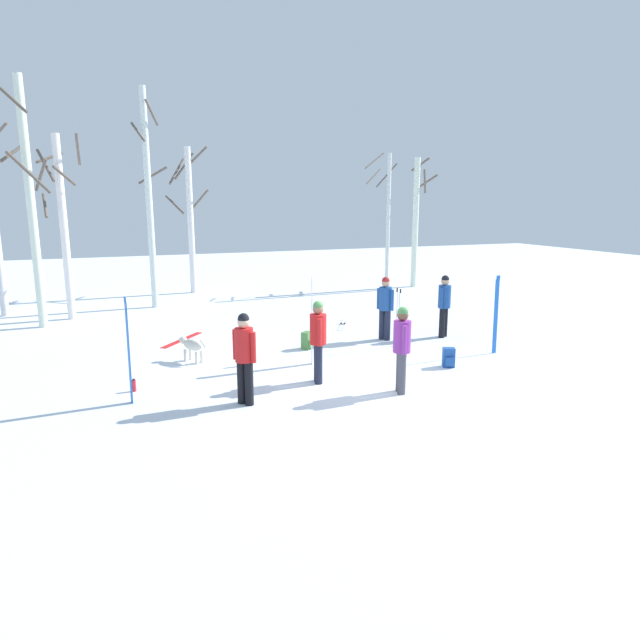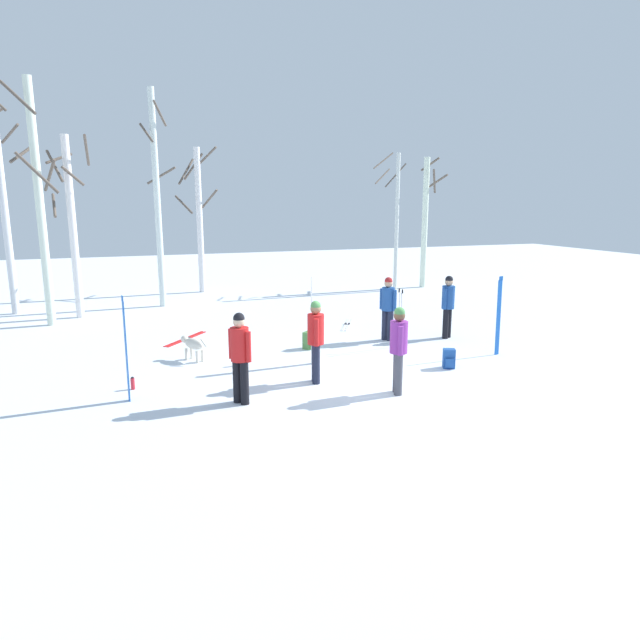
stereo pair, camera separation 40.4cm
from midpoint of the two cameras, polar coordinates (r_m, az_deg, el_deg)
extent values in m
plane|color=white|center=(11.67, 2.97, -6.33)|extent=(60.00, 60.00, 0.00)
cylinder|color=#4C4C56|center=(10.91, 7.31, -5.47)|extent=(0.16, 0.16, 0.82)
cylinder|color=#4C4C56|center=(11.08, 7.14, -5.20)|extent=(0.16, 0.16, 0.82)
cylinder|color=purple|center=(10.80, 7.32, -1.69)|extent=(0.34, 0.34, 0.62)
sphere|color=brown|center=(10.71, 7.38, 0.50)|extent=(0.22, 0.22, 0.22)
sphere|color=#4C8C4C|center=(10.70, 7.39, 0.81)|extent=(0.21, 0.21, 0.21)
cylinder|color=purple|center=(10.61, 7.52, -2.06)|extent=(0.10, 0.10, 0.56)
cylinder|color=purple|center=(11.01, 7.13, -1.53)|extent=(0.10, 0.10, 0.56)
cylinder|color=black|center=(15.59, 11.63, -0.30)|extent=(0.16, 0.16, 0.82)
cylinder|color=black|center=(15.75, 11.90, -0.18)|extent=(0.16, 0.16, 0.82)
cylinder|color=#1E478C|center=(15.53, 11.88, 2.35)|extent=(0.34, 0.34, 0.62)
sphere|color=tan|center=(15.47, 11.94, 3.89)|extent=(0.22, 0.22, 0.22)
sphere|color=black|center=(15.46, 11.95, 4.11)|extent=(0.21, 0.21, 0.21)
cylinder|color=#1E478C|center=(15.35, 11.55, 2.18)|extent=(0.10, 0.10, 0.56)
cylinder|color=#1E478C|center=(15.73, 12.19, 2.38)|extent=(0.10, 0.10, 0.56)
cylinder|color=#1E2338|center=(11.43, -1.16, -4.56)|extent=(0.16, 0.16, 0.82)
cylinder|color=#1E2338|center=(11.60, -1.24, -4.31)|extent=(0.16, 0.16, 0.82)
cylinder|color=red|center=(11.33, -1.22, -0.94)|extent=(0.34, 0.34, 0.62)
sphere|color=#997051|center=(11.25, -1.23, 1.14)|extent=(0.22, 0.22, 0.22)
sphere|color=#4C8C4C|center=(11.23, -1.23, 1.45)|extent=(0.21, 0.21, 0.21)
cylinder|color=red|center=(11.13, -1.12, -1.28)|extent=(0.10, 0.10, 0.56)
cylinder|color=red|center=(11.54, -1.31, -0.81)|extent=(0.10, 0.10, 0.56)
cylinder|color=black|center=(10.48, -9.12, -6.27)|extent=(0.16, 0.16, 0.82)
cylinder|color=black|center=(10.37, -8.37, -6.45)|extent=(0.16, 0.16, 0.82)
cylinder|color=red|center=(10.22, -8.87, -2.52)|extent=(0.34, 0.34, 0.62)
sphere|color=beige|center=(10.13, -8.95, -0.22)|extent=(0.22, 0.22, 0.22)
sphere|color=black|center=(10.11, -8.96, 0.11)|extent=(0.21, 0.21, 0.21)
cylinder|color=red|center=(10.36, -9.75, -2.47)|extent=(0.10, 0.10, 0.56)
cylinder|color=red|center=(10.10, -7.97, -2.80)|extent=(0.10, 0.10, 0.56)
cylinder|color=#1E2338|center=(15.06, 6.15, -0.55)|extent=(0.16, 0.16, 0.82)
cylinder|color=#1E2338|center=(15.15, 5.58, -0.46)|extent=(0.16, 0.16, 0.82)
cylinder|color=#1E478C|center=(14.97, 5.92, 2.19)|extent=(0.34, 0.34, 0.62)
sphere|color=tan|center=(14.90, 5.96, 3.78)|extent=(0.22, 0.22, 0.22)
sphere|color=#B22626|center=(14.89, 5.96, 4.01)|extent=(0.21, 0.21, 0.21)
cylinder|color=#1E478C|center=(14.86, 6.59, 2.02)|extent=(0.10, 0.10, 0.56)
cylinder|color=#1E478C|center=(15.08, 5.25, 2.20)|extent=(0.10, 0.10, 0.56)
ellipsoid|color=beige|center=(13.33, -13.70, -2.49)|extent=(0.50, 0.63, 0.26)
sphere|color=beige|center=(13.57, -14.63, -2.00)|extent=(0.18, 0.18, 0.18)
ellipsoid|color=beige|center=(13.62, -14.79, -2.04)|extent=(0.10, 0.12, 0.06)
cylinder|color=beige|center=(13.05, -12.73, -2.39)|extent=(0.13, 0.18, 0.17)
cylinder|color=beige|center=(13.50, -14.43, -3.53)|extent=(0.07, 0.07, 0.28)
cylinder|color=beige|center=(13.59, -13.93, -3.39)|extent=(0.07, 0.07, 0.28)
cylinder|color=beige|center=(13.21, -13.36, -3.82)|extent=(0.07, 0.07, 0.28)
cylinder|color=beige|center=(13.30, -12.85, -3.68)|extent=(0.07, 0.07, 0.28)
cube|color=white|center=(12.62, -1.74, -0.35)|extent=(0.04, 0.10, 1.94)
cube|color=white|center=(12.44, -1.77, 4.20)|extent=(0.03, 0.06, 0.10)
cube|color=white|center=(12.68, -1.76, -0.29)|extent=(0.04, 0.10, 1.94)
cube|color=white|center=(12.50, -1.79, 4.24)|extent=(0.03, 0.06, 0.10)
cube|color=blue|center=(10.85, -19.99, -3.21)|extent=(0.04, 0.14, 1.92)
cube|color=blue|center=(10.64, -20.37, 1.99)|extent=(0.02, 0.06, 0.10)
cube|color=blue|center=(10.79, -19.93, -3.28)|extent=(0.04, 0.14, 1.92)
cube|color=blue|center=(10.58, -20.32, 1.94)|extent=(0.02, 0.06, 0.10)
cube|color=blue|center=(14.15, 16.66, 0.31)|extent=(0.11, 0.04, 1.84)
cube|color=blue|center=(14.00, 16.89, 4.16)|extent=(0.06, 0.03, 0.10)
cube|color=blue|center=(14.20, 16.81, 0.34)|extent=(0.11, 0.04, 1.84)
cube|color=blue|center=(14.04, 17.05, 4.17)|extent=(0.06, 0.03, 0.10)
cube|color=white|center=(16.92, 1.83, -0.48)|extent=(0.88, 1.49, 0.02)
cube|color=#333338|center=(16.97, 1.85, -0.36)|extent=(0.11, 0.14, 0.03)
cube|color=white|center=(16.93, 1.49, -0.47)|extent=(0.88, 1.49, 0.02)
cube|color=#333338|center=(16.98, 1.51, -0.35)|extent=(0.11, 0.14, 0.03)
cube|color=red|center=(15.54, -14.46, -2.00)|extent=(1.22, 1.45, 0.02)
cube|color=#333338|center=(15.57, -14.37, -1.87)|extent=(0.13, 0.13, 0.03)
cube|color=red|center=(15.59, -14.77, -1.96)|extent=(1.22, 1.45, 0.02)
cube|color=#333338|center=(15.63, -14.68, -1.84)|extent=(0.13, 0.13, 0.03)
cylinder|color=#B2B2BC|center=(14.35, 7.00, 0.04)|extent=(0.02, 0.11, 1.43)
cylinder|color=black|center=(14.21, 7.08, 3.06)|extent=(0.04, 0.04, 0.10)
cylinder|color=black|center=(14.49, 6.93, -2.45)|extent=(0.07, 0.07, 0.01)
cylinder|color=#B2B2BC|center=(14.20, 7.33, -0.09)|extent=(0.02, 0.11, 1.43)
cylinder|color=black|center=(14.06, 7.41, 2.95)|extent=(0.04, 0.04, 0.10)
cylinder|color=black|center=(14.35, 7.26, -2.61)|extent=(0.07, 0.07, 0.01)
cube|color=#4C7F3F|center=(14.15, -2.16, -2.10)|extent=(0.33, 0.32, 0.44)
cube|color=#4C7F3F|center=(14.10, -1.71, -2.42)|extent=(0.19, 0.17, 0.20)
cube|color=black|center=(14.15, -2.71, -2.10)|extent=(0.04, 0.04, 0.37)
cube|color=black|center=(14.27, -2.42, -1.98)|extent=(0.04, 0.04, 0.37)
cube|color=#1E4C99|center=(12.91, 12.13, -3.75)|extent=(0.32, 0.29, 0.44)
cube|color=#1E4C99|center=(12.81, 12.22, -4.20)|extent=(0.20, 0.13, 0.20)
cube|color=black|center=(13.01, 11.73, -3.62)|extent=(0.04, 0.04, 0.37)
cube|color=black|center=(13.04, 12.35, -3.61)|extent=(0.04, 0.04, 0.37)
cylinder|color=red|center=(11.72, -19.40, -6.35)|extent=(0.08, 0.08, 0.23)
cylinder|color=black|center=(11.68, -19.45, -5.76)|extent=(0.05, 0.05, 0.02)
cylinder|color=red|center=(12.83, -9.19, -4.18)|extent=(0.07, 0.07, 0.25)
cylinder|color=black|center=(12.79, -9.21, -3.60)|extent=(0.05, 0.05, 0.02)
cylinder|color=silver|center=(18.31, -27.99, 10.27)|extent=(0.25, 0.25, 7.09)
cylinder|color=brown|center=(17.83, -28.21, 13.13)|extent=(1.05, 0.24, 1.14)
cylinder|color=brown|center=(18.48, -27.18, 13.05)|extent=(0.49, 0.74, 0.91)
cylinder|color=brown|center=(18.13, -29.83, 19.28)|extent=(0.93, 0.55, 0.93)
cylinder|color=brown|center=(18.72, -29.35, 14.76)|extent=(0.75, 0.73, 0.66)
cylinder|color=white|center=(19.21, -25.24, 8.39)|extent=(0.24, 0.24, 5.66)
cylinder|color=brown|center=(18.92, -25.24, 13.19)|extent=(0.64, 0.42, 0.59)
cylinder|color=brown|center=(19.18, -26.84, 10.40)|extent=(0.18, 0.98, 0.73)
cylinder|color=brown|center=(19.22, -24.06, 15.60)|extent=(0.09, 1.24, 0.85)
cylinder|color=brown|center=(19.03, -26.80, 13.91)|extent=(0.51, 0.75, 0.98)
cylinder|color=brown|center=(19.60, -26.46, 14.61)|extent=(0.77, 0.55, 0.39)
cylinder|color=silver|center=(20.35, -17.62, 11.54)|extent=(0.22, 0.22, 7.38)
cylinder|color=brown|center=(20.38, -17.40, 19.56)|extent=(0.48, 0.57, 0.77)
cylinder|color=brown|center=(20.29, -18.68, 17.74)|extent=(0.44, 0.56, 0.66)
cylinder|color=brown|center=(20.85, -17.25, 13.94)|extent=(1.00, 0.53, 0.61)
cylinder|color=silver|center=(23.28, -13.57, 9.76)|extent=(0.25, 0.25, 5.76)
cylinder|color=brown|center=(23.62, -12.73, 11.84)|extent=(0.69, 0.95, 0.89)
cylinder|color=brown|center=(23.75, -13.02, 15.90)|extent=(0.83, 0.90, 0.84)
cylinder|color=brown|center=(23.67, -14.22, 14.98)|extent=(0.86, 0.30, 1.08)
cylinder|color=brown|center=(23.58, -14.93, 14.47)|extent=(0.78, 0.90, 1.06)
cylinder|color=brown|center=(22.96, -15.13, 11.32)|extent=(0.55, 1.31, 0.72)
cylinder|color=silver|center=(23.48, 6.47, 9.80)|extent=(0.16, 0.16, 5.57)
cylinder|color=brown|center=(23.89, 6.32, 14.46)|extent=(0.88, 0.26, 0.98)
cylinder|color=brown|center=(23.88, 5.10, 15.91)|extent=(1.26, 0.80, 0.73)
cylinder|color=brown|center=(23.74, 5.01, 14.41)|extent=(1.09, 0.93, 0.68)
cylinder|color=silver|center=(24.61, 9.25, 9.71)|extent=(0.25, 0.25, 5.47)
cylinder|color=brown|center=(24.56, 10.18, 13.76)|extent=(0.52, 0.64, 0.96)
cylinder|color=brown|center=(25.00, 9.77, 15.39)|extent=(0.58, 0.69, 0.57)
cylinder|color=brown|center=(25.04, 10.37, 13.69)|extent=(0.41, 1.22, 0.64)
camera|label=1|loc=(0.20, -90.90, -0.19)|focal=31.33mm
camera|label=2|loc=(0.20, 89.10, 0.19)|focal=31.33mm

